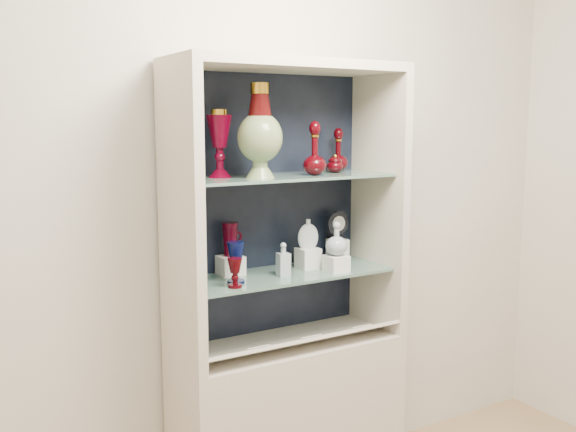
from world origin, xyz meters
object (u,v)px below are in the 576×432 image
enamel_urn (260,131)px  clear_round_decanter (336,239)px  cobalt_goblet (236,263)px  ruby_decanter_a (315,145)px  pedestal_lamp_left (183,151)px  ruby_goblet_tall (191,265)px  cameo_medallion (338,225)px  ruby_goblet_small (235,273)px  pedestal_lamp_right (220,144)px  ruby_pitcher (230,239)px  clear_square_bottle (283,259)px  flat_flask (308,233)px  ruby_decanter_b (338,148)px  lidded_bowl (335,163)px

enamel_urn → clear_round_decanter: (0.35, -0.04, -0.47)m
cobalt_goblet → clear_round_decanter: (0.46, -0.04, 0.06)m
enamel_urn → ruby_decanter_a: enamel_urn is taller
pedestal_lamp_left → ruby_goblet_tall: size_ratio=1.36×
enamel_urn → cameo_medallion: enamel_urn is taller
ruby_goblet_tall → cameo_medallion: cameo_medallion is taller
clear_round_decanter → ruby_goblet_small: bearing=-177.7°
enamel_urn → ruby_decanter_a: 0.26m
pedestal_lamp_left → pedestal_lamp_right: 0.17m
ruby_decanter_a → ruby_pitcher: ruby_decanter_a is taller
clear_square_bottle → flat_flask: 0.20m
ruby_decanter_a → ruby_decanter_b: ruby_decanter_a is taller
lidded_bowl → flat_flask: size_ratio=0.62×
ruby_decanter_b → flat_flask: 0.42m
ruby_decanter_a → lidded_bowl: ruby_decanter_a is taller
ruby_decanter_a → ruby_decanter_b: size_ratio=1.23×
clear_square_bottle → ruby_decanter_a: bearing=-5.9°
ruby_decanter_a → ruby_goblet_small: 0.63m
enamel_urn → ruby_goblet_small: enamel_urn is taller
enamel_urn → ruby_goblet_tall: size_ratio=2.27×
cobalt_goblet → cameo_medallion: 0.62m
enamel_urn → pedestal_lamp_left: bearing=162.4°
enamel_urn → clear_square_bottle: size_ratio=2.61×
pedestal_lamp_left → ruby_goblet_small: pedestal_lamp_left is taller
ruby_goblet_tall → cameo_medallion: 0.77m
clear_square_bottle → ruby_goblet_tall: bearing=171.9°
ruby_pitcher → lidded_bowl: bearing=-14.9°
pedestal_lamp_right → ruby_decanter_a: pedestal_lamp_right is taller
enamel_urn → lidded_bowl: 0.44m
clear_round_decanter → cameo_medallion: 0.23m
enamel_urn → ruby_decanter_b: bearing=15.5°
lidded_bowl → ruby_goblet_tall: (-0.69, -0.01, -0.38)m
lidded_bowl → ruby_goblet_small: bearing=-167.3°
clear_round_decanter → ruby_decanter_b: bearing=54.0°
enamel_urn → flat_flask: 0.54m
lidded_bowl → cameo_medallion: lidded_bowl is taller
clear_square_bottle → pedestal_lamp_left: bearing=168.2°
clear_square_bottle → clear_round_decanter: clear_round_decanter is taller
enamel_urn → clear_round_decanter: size_ratio=2.65×
pedestal_lamp_right → lidded_bowl: pedestal_lamp_right is taller
pedestal_lamp_right → clear_square_bottle: bearing=-21.9°
ruby_goblet_tall → cobalt_goblet: bearing=-19.1°
lidded_bowl → pedestal_lamp_left: bearing=178.2°
pedestal_lamp_left → ruby_pitcher: 0.45m
cobalt_goblet → clear_square_bottle: bearing=0.6°
flat_flask → enamel_urn: bearing=-151.7°
cobalt_goblet → cameo_medallion: bearing=13.2°
ruby_decanter_b → lidded_bowl: 0.11m
ruby_decanter_a → clear_round_decanter: bearing=-16.6°
ruby_pitcher → flat_flask: size_ratio=1.07×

